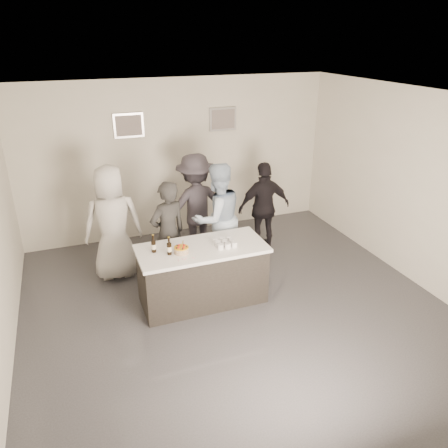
# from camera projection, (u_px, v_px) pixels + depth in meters

# --- Properties ---
(floor) EXTENTS (6.00, 6.00, 0.00)m
(floor) POSITION_uv_depth(u_px,v_px,m) (236.00, 308.00, 6.43)
(floor) COLOR #3D3D42
(floor) RESTS_ON ground
(ceiling) EXTENTS (6.00, 6.00, 0.00)m
(ceiling) POSITION_uv_depth(u_px,v_px,m) (239.00, 98.00, 5.22)
(ceiling) COLOR white
(wall_back) EXTENTS (6.00, 0.04, 3.00)m
(wall_back) POSITION_uv_depth(u_px,v_px,m) (179.00, 159.00, 8.40)
(wall_back) COLOR silver
(wall_back) RESTS_ON ground
(wall_front) EXTENTS (6.00, 0.04, 3.00)m
(wall_front) POSITION_uv_depth(u_px,v_px,m) (388.00, 358.00, 3.25)
(wall_front) COLOR silver
(wall_front) RESTS_ON ground
(wall_right) EXTENTS (0.04, 6.00, 3.00)m
(wall_right) POSITION_uv_depth(u_px,v_px,m) (416.00, 188.00, 6.79)
(wall_right) COLOR silver
(wall_right) RESTS_ON ground
(picture_left) EXTENTS (0.54, 0.04, 0.44)m
(picture_left) POSITION_uv_depth(u_px,v_px,m) (129.00, 125.00, 7.80)
(picture_left) COLOR #B2B2B7
(picture_left) RESTS_ON wall_back
(picture_right) EXTENTS (0.54, 0.04, 0.44)m
(picture_right) POSITION_uv_depth(u_px,v_px,m) (223.00, 119.00, 8.38)
(picture_right) COLOR #B2B2B7
(picture_right) RESTS_ON wall_back
(bar_counter) EXTENTS (1.86, 0.86, 0.90)m
(bar_counter) POSITION_uv_depth(u_px,v_px,m) (202.00, 274.00, 6.45)
(bar_counter) COLOR white
(bar_counter) RESTS_ON ground
(cake) EXTENTS (0.21, 0.21, 0.08)m
(cake) POSITION_uv_depth(u_px,v_px,m) (181.00, 250.00, 6.09)
(cake) COLOR gold
(cake) RESTS_ON bar_counter
(beer_bottle_a) EXTENTS (0.07, 0.07, 0.26)m
(beer_bottle_a) POSITION_uv_depth(u_px,v_px,m) (153.00, 244.00, 6.07)
(beer_bottle_a) COLOR black
(beer_bottle_a) RESTS_ON bar_counter
(beer_bottle_b) EXTENTS (0.07, 0.07, 0.26)m
(beer_bottle_b) POSITION_uv_depth(u_px,v_px,m) (169.00, 246.00, 6.00)
(beer_bottle_b) COLOR black
(beer_bottle_b) RESTS_ON bar_counter
(tumbler_cluster) EXTENTS (0.30, 0.30, 0.08)m
(tumbler_cluster) POSITION_uv_depth(u_px,v_px,m) (225.00, 243.00, 6.31)
(tumbler_cluster) COLOR gold
(tumbler_cluster) RESTS_ON bar_counter
(candles) EXTENTS (0.24, 0.08, 0.01)m
(candles) POSITION_uv_depth(u_px,v_px,m) (186.00, 259.00, 5.93)
(candles) COLOR pink
(candles) RESTS_ON bar_counter
(person_main_black) EXTENTS (0.72, 0.59, 1.71)m
(person_main_black) POSITION_uv_depth(u_px,v_px,m) (168.00, 234.00, 6.79)
(person_main_black) COLOR #272727
(person_main_black) RESTS_ON ground
(person_main_blue) EXTENTS (1.04, 0.89, 1.86)m
(person_main_blue) POSITION_uv_depth(u_px,v_px,m) (217.00, 218.00, 7.16)
(person_main_blue) COLOR #A9C2DE
(person_main_blue) RESTS_ON ground
(person_guest_left) EXTENTS (0.96, 0.65, 1.90)m
(person_guest_left) POSITION_uv_depth(u_px,v_px,m) (113.00, 223.00, 6.93)
(person_guest_left) COLOR silver
(person_guest_left) RESTS_ON ground
(person_guest_right) EXTENTS (0.99, 0.44, 1.67)m
(person_guest_right) POSITION_uv_depth(u_px,v_px,m) (264.00, 207.00, 7.88)
(person_guest_right) COLOR black
(person_guest_right) RESTS_ON ground
(person_guest_back) EXTENTS (1.25, 0.79, 1.86)m
(person_guest_back) POSITION_uv_depth(u_px,v_px,m) (196.00, 205.00, 7.69)
(person_guest_back) COLOR #35313A
(person_guest_back) RESTS_ON ground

